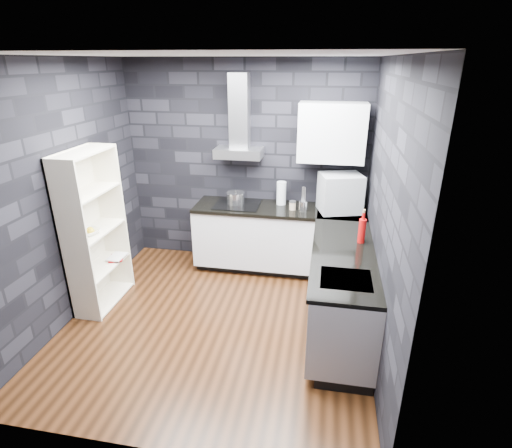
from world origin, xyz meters
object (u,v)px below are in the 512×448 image
(bookshelf, at_px, (95,231))
(pot, at_px, (236,198))
(utensil_crock, at_px, (303,206))
(fruit_bowl, at_px, (89,232))
(glass_vase, at_px, (281,193))
(appliance_garage, at_px, (340,194))
(red_bottle, at_px, (362,231))
(storage_jar, at_px, (292,206))

(bookshelf, bearing_deg, pot, 49.53)
(utensil_crock, relative_size, fruit_bowl, 0.58)
(glass_vase, bearing_deg, appliance_garage, -9.51)
(pot, height_order, utensil_crock, pot)
(glass_vase, xyz_separation_m, red_bottle, (0.96, -1.04, -0.02))
(bookshelf, bearing_deg, utensil_crock, 33.90)
(bookshelf, xyz_separation_m, fruit_bowl, (0.00, -0.11, 0.04))
(fruit_bowl, bearing_deg, glass_vase, 35.46)
(storage_jar, relative_size, appliance_garage, 0.20)
(fruit_bowl, bearing_deg, appliance_garage, 25.04)
(storage_jar, bearing_deg, red_bottle, -46.99)
(glass_vase, height_order, red_bottle, glass_vase)
(utensil_crock, bearing_deg, red_bottle, -51.08)
(glass_vase, bearing_deg, pot, -169.69)
(glass_vase, bearing_deg, fruit_bowl, -144.54)
(utensil_crock, bearing_deg, pot, 173.01)
(utensil_crock, bearing_deg, storage_jar, 166.06)
(storage_jar, xyz_separation_m, bookshelf, (-2.09, -1.08, -0.05))
(utensil_crock, distance_m, bookshelf, 2.46)
(storage_jar, bearing_deg, pot, 174.27)
(red_bottle, bearing_deg, glass_vase, 132.89)
(glass_vase, distance_m, utensil_crock, 0.38)
(pot, bearing_deg, red_bottle, -30.92)
(bookshelf, height_order, fruit_bowl, bookshelf)
(utensil_crock, height_order, red_bottle, red_bottle)
(glass_vase, distance_m, appliance_garage, 0.76)
(utensil_crock, distance_m, appliance_garage, 0.48)
(utensil_crock, relative_size, bookshelf, 0.07)
(glass_vase, relative_size, appliance_garage, 0.61)
(utensil_crock, height_order, appliance_garage, appliance_garage)
(appliance_garage, bearing_deg, fruit_bowl, -171.22)
(red_bottle, xyz_separation_m, fruit_bowl, (-2.89, -0.34, -0.09))
(glass_vase, bearing_deg, utensil_crock, -35.72)
(storage_jar, height_order, red_bottle, red_bottle)
(storage_jar, xyz_separation_m, fruit_bowl, (-2.09, -1.19, -0.01))
(glass_vase, bearing_deg, bookshelf, -146.73)
(pot, bearing_deg, glass_vase, 10.31)
(bookshelf, distance_m, fruit_bowl, 0.11)
(red_bottle, bearing_deg, fruit_bowl, -173.34)
(appliance_garage, height_order, bookshelf, bookshelf)
(appliance_garage, bearing_deg, red_bottle, -92.84)
(appliance_garage, height_order, red_bottle, appliance_garage)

